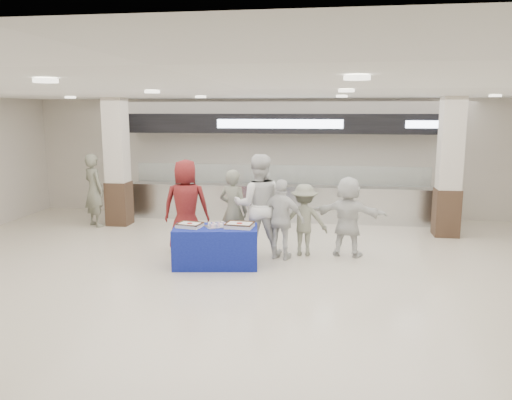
% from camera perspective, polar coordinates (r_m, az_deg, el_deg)
% --- Properties ---
extents(ground, '(14.00, 14.00, 0.00)m').
position_cam_1_polar(ground, '(8.28, -1.02, -10.17)').
color(ground, beige).
rests_on(ground, ground).
extents(serving_line, '(8.70, 0.85, 2.80)m').
position_cam_1_polar(serving_line, '(13.23, 2.78, 2.69)').
color(serving_line, silver).
rests_on(serving_line, ground).
extents(column_left, '(0.55, 0.55, 3.20)m').
position_cam_1_polar(column_left, '(13.05, -15.56, 3.87)').
color(column_left, '#372419').
rests_on(column_left, ground).
extents(column_right, '(0.55, 0.55, 3.20)m').
position_cam_1_polar(column_right, '(12.25, 21.20, 3.16)').
color(column_right, '#372419').
rests_on(column_right, ground).
extents(display_table, '(1.65, 1.00, 0.75)m').
position_cam_1_polar(display_table, '(9.39, -4.62, -5.33)').
color(display_table, navy).
rests_on(display_table, ground).
extents(sheet_cake_left, '(0.49, 0.42, 0.09)m').
position_cam_1_polar(sheet_cake_left, '(9.33, -7.59, -2.81)').
color(sheet_cake_left, white).
rests_on(sheet_cake_left, display_table).
extents(sheet_cake_right, '(0.52, 0.43, 0.10)m').
position_cam_1_polar(sheet_cake_right, '(9.22, -1.90, -2.85)').
color(sheet_cake_right, white).
rests_on(sheet_cake_right, display_table).
extents(cupcake_tray, '(0.55, 0.51, 0.07)m').
position_cam_1_polar(cupcake_tray, '(9.31, -4.42, -2.86)').
color(cupcake_tray, '#ADADB2').
rests_on(cupcake_tray, display_table).
extents(civilian_maroon, '(1.01, 0.73, 1.91)m').
position_cam_1_polar(civilian_maroon, '(10.32, -7.99, -0.65)').
color(civilian_maroon, maroon).
rests_on(civilian_maroon, ground).
extents(soldier_a, '(0.72, 0.58, 1.71)m').
position_cam_1_polar(soldier_a, '(10.26, -2.61, -1.22)').
color(soldier_a, slate).
rests_on(soldier_a, ground).
extents(chef_tall, '(1.09, 0.90, 2.04)m').
position_cam_1_polar(chef_tall, '(9.95, 0.26, -0.60)').
color(chef_tall, silver).
rests_on(chef_tall, ground).
extents(chef_short, '(1.00, 0.62, 1.58)m').
position_cam_1_polar(chef_short, '(9.72, 2.95, -2.24)').
color(chef_short, silver).
rests_on(chef_short, ground).
extents(soldier_b, '(0.94, 0.55, 1.44)m').
position_cam_1_polar(soldier_b, '(10.04, 5.53, -2.28)').
color(soldier_b, slate).
rests_on(soldier_b, ground).
extents(civilian_white, '(1.56, 0.78, 1.61)m').
position_cam_1_polar(civilian_white, '(10.08, 10.46, -1.85)').
color(civilian_white, white).
rests_on(civilian_white, ground).
extents(soldier_bg, '(0.80, 0.74, 1.83)m').
position_cam_1_polar(soldier_bg, '(13.14, -18.01, 1.07)').
color(soldier_bg, slate).
rests_on(soldier_bg, ground).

